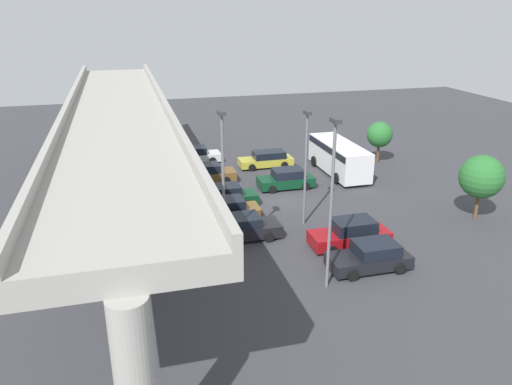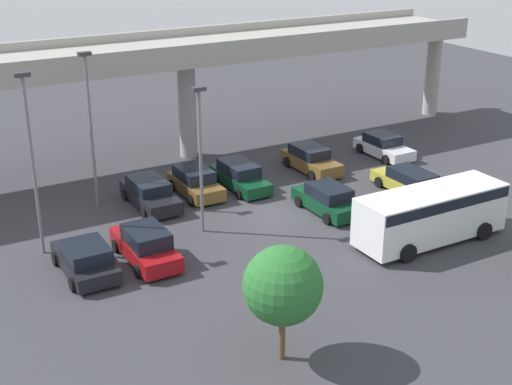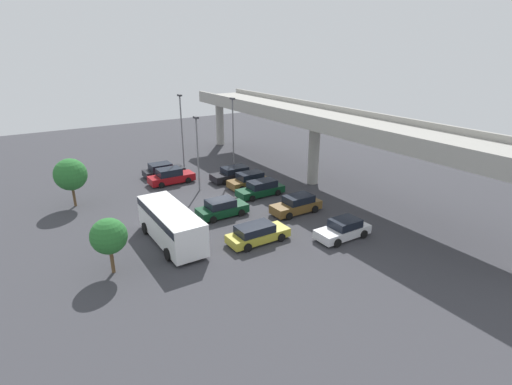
# 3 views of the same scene
# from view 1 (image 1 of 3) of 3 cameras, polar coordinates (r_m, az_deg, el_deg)

# --- Properties ---
(ground_plane) EXTENTS (92.22, 92.22, 0.00)m
(ground_plane) POSITION_cam_1_polar(r_m,az_deg,el_deg) (37.54, 3.02, -0.93)
(ground_plane) COLOR #38383D
(highway_overpass) EXTENTS (44.20, 6.28, 8.07)m
(highway_overpass) POSITION_cam_1_polar(r_m,az_deg,el_deg) (33.90, -15.48, 7.94)
(highway_overpass) COLOR #9E9B93
(highway_overpass) RESTS_ON ground_plane
(parked_car_0) EXTENTS (2.25, 4.54, 1.54)m
(parked_car_0) POSITION_cam_1_polar(r_m,az_deg,el_deg) (28.53, 12.97, -7.15)
(parked_car_0) COLOR black
(parked_car_0) RESTS_ON ground_plane
(parked_car_1) EXTENTS (2.14, 4.87, 1.69)m
(parked_car_1) POSITION_cam_1_polar(r_m,az_deg,el_deg) (30.84, 10.76, -4.67)
(parked_car_1) COLOR maroon
(parked_car_1) RESTS_ON ground_plane
(parked_car_2) EXTENTS (2.18, 4.90, 1.51)m
(parked_car_2) POSITION_cam_1_polar(r_m,az_deg,el_deg) (31.24, -1.82, -4.06)
(parked_car_2) COLOR black
(parked_car_2) RESTS_ON ground_plane
(parked_car_3) EXTENTS (2.10, 4.31, 1.59)m
(parked_car_3) POSITION_cam_1_polar(r_m,az_deg,el_deg) (33.79, -3.34, -2.05)
(parked_car_3) COLOR brown
(parked_car_3) RESTS_ON ground_plane
(parked_car_4) EXTENTS (2.02, 4.86, 1.54)m
(parked_car_4) POSITION_cam_1_polar(r_m,az_deg,el_deg) (36.41, -3.79, -0.42)
(parked_car_4) COLOR #0C381E
(parked_car_4) RESTS_ON ground_plane
(parked_car_5) EXTENTS (2.11, 4.46, 1.56)m
(parked_car_5) POSITION_cam_1_polar(r_m,az_deg,el_deg) (39.98, 3.50, 1.54)
(parked_car_5) COLOR #0C381E
(parked_car_5) RESTS_ON ground_plane
(parked_car_6) EXTENTS (2.05, 4.66, 1.59)m
(parked_car_6) POSITION_cam_1_polar(r_m,az_deg,el_deg) (41.28, -5.74, 2.13)
(parked_car_6) COLOR brown
(parked_car_6) RESTS_ON ground_plane
(parked_car_7) EXTENTS (2.08, 4.86, 1.44)m
(parked_car_7) POSITION_cam_1_polar(r_m,az_deg,el_deg) (45.28, 1.23, 3.81)
(parked_car_7) COLOR gold
(parked_car_7) RESTS_ON ground_plane
(parked_car_8) EXTENTS (2.11, 4.47, 1.50)m
(parked_car_8) POSITION_cam_1_polar(r_m,az_deg,el_deg) (46.86, -6.92, 4.25)
(parked_car_8) COLOR silver
(parked_car_8) RESTS_ON ground_plane
(shuttle_bus) EXTENTS (8.05, 2.81, 2.70)m
(shuttle_bus) POSITION_cam_1_polar(r_m,az_deg,el_deg) (43.76, 9.47, 4.19)
(shuttle_bus) COLOR white
(shuttle_bus) RESTS_ON ground_plane
(lamp_post_near_aisle) EXTENTS (0.70, 0.35, 7.64)m
(lamp_post_near_aisle) POSITION_cam_1_polar(r_m,az_deg,el_deg) (32.12, 5.71, 3.75)
(lamp_post_near_aisle) COLOR slate
(lamp_post_near_aisle) RESTS_ON ground_plane
(lamp_post_mid_lot) EXTENTS (0.70, 0.35, 8.66)m
(lamp_post_mid_lot) POSITION_cam_1_polar(r_m,az_deg,el_deg) (27.00, -3.77, 1.71)
(lamp_post_mid_lot) COLOR slate
(lamp_post_mid_lot) RESTS_ON ground_plane
(lamp_post_by_overpass) EXTENTS (0.70, 0.35, 8.88)m
(lamp_post_by_overpass) POSITION_cam_1_polar(r_m,az_deg,el_deg) (24.48, 8.64, -0.22)
(lamp_post_by_overpass) COLOR slate
(lamp_post_by_overpass) RESTS_ON ground_plane
(tree_front_left) EXTENTS (2.93, 2.93, 4.55)m
(tree_front_left) POSITION_cam_1_polar(r_m,az_deg,el_deg) (36.37, 24.39, 1.64)
(tree_front_left) COLOR brown
(tree_front_left) RESTS_ON ground_plane
(tree_front_right) EXTENTS (2.36, 2.36, 3.85)m
(tree_front_right) POSITION_cam_1_polar(r_m,az_deg,el_deg) (47.42, 13.95, 6.43)
(tree_front_right) COLOR brown
(tree_front_right) RESTS_ON ground_plane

